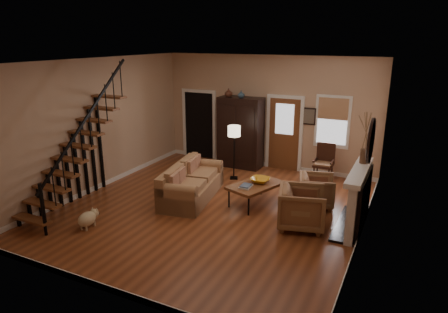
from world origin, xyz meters
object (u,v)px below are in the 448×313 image
at_px(side_chair, 323,163).
at_px(coffee_table, 255,194).
at_px(armoire, 240,133).
at_px(sofa, 192,183).
at_px(armchair_left, 302,208).
at_px(armchair_right, 317,190).
at_px(floor_lamp, 234,153).

bearing_deg(side_chair, coffee_table, -114.80).
bearing_deg(coffee_table, side_chair, 65.20).
xyz_separation_m(armoire, coffee_table, (1.49, -2.49, -0.80)).
height_order(sofa, armchair_left, armchair_left).
height_order(armchair_right, side_chair, side_chair).
distance_m(armoire, coffee_table, 3.01).
xyz_separation_m(armoire, floor_lamp, (0.30, -1.10, -0.30)).
distance_m(floor_lamp, side_chair, 2.44).
distance_m(armchair_left, floor_lamp, 3.24).
distance_m(armoire, side_chair, 2.61).
relative_size(sofa, floor_lamp, 1.46).
height_order(sofa, floor_lamp, floor_lamp).
bearing_deg(armchair_right, coffee_table, 98.25).
relative_size(coffee_table, armchair_left, 1.39).
relative_size(armoire, armchair_left, 2.23).
height_order(armoire, sofa, armoire).
relative_size(armoire, sofa, 0.96).
bearing_deg(side_chair, armchair_left, -85.63).
xyz_separation_m(armchair_right, side_chair, (-0.24, 1.72, 0.14)).
distance_m(armchair_right, floor_lamp, 2.65).
distance_m(armoire, sofa, 2.91).
height_order(armoire, coffee_table, armoire).
bearing_deg(armchair_left, floor_lamp, 35.06).
bearing_deg(sofa, side_chair, 35.50).
relative_size(armchair_right, side_chair, 0.79).
xyz_separation_m(sofa, armchair_right, (2.81, 0.91, -0.04)).
bearing_deg(floor_lamp, sofa, -100.43).
bearing_deg(side_chair, sofa, -134.30).
bearing_deg(armchair_right, armchair_left, 164.14).
bearing_deg(side_chair, floor_lamp, -158.17).
relative_size(sofa, side_chair, 2.14).
distance_m(sofa, armchair_left, 2.82).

